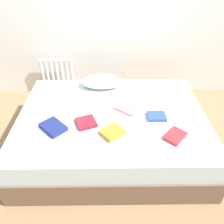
% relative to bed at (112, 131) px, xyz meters
% --- Properties ---
extents(ground_plane, '(8.00, 8.00, 0.00)m').
position_rel_bed_xyz_m(ground_plane, '(0.00, 0.00, -0.25)').
color(ground_plane, '#93704C').
extents(bed, '(2.00, 1.50, 0.50)m').
position_rel_bed_xyz_m(bed, '(0.00, 0.00, 0.00)').
color(bed, brown).
rests_on(bed, ground).
extents(radiator, '(0.49, 0.04, 0.46)m').
position_rel_bed_xyz_m(radiator, '(-0.82, 1.20, 0.11)').
color(radiator, white).
rests_on(radiator, ground).
extents(pillow, '(0.51, 0.29, 0.15)m').
position_rel_bed_xyz_m(pillow, '(-0.11, 0.56, 0.33)').
color(pillow, white).
rests_on(pillow, bed).
extents(textbook_blue, '(0.19, 0.15, 0.03)m').
position_rel_bed_xyz_m(textbook_blue, '(0.46, -0.08, 0.27)').
color(textbook_blue, '#2847B7').
rests_on(textbook_blue, bed).
extents(textbook_navy, '(0.30, 0.30, 0.04)m').
position_rel_bed_xyz_m(textbook_navy, '(-0.57, -0.24, 0.27)').
color(textbook_navy, navy).
rests_on(textbook_navy, bed).
extents(textbook_maroon, '(0.24, 0.24, 0.03)m').
position_rel_bed_xyz_m(textbook_maroon, '(-0.26, -0.17, 0.27)').
color(textbook_maroon, maroon).
rests_on(textbook_maroon, bed).
extents(textbook_pink, '(0.29, 0.27, 0.02)m').
position_rel_bed_xyz_m(textbook_pink, '(0.15, 0.07, 0.26)').
color(textbook_pink, pink).
rests_on(textbook_pink, bed).
extents(textbook_orange, '(0.26, 0.26, 0.04)m').
position_rel_bed_xyz_m(textbook_orange, '(-0.00, -0.32, 0.27)').
color(textbook_orange, orange).
rests_on(textbook_orange, bed).
extents(textbook_red, '(0.25, 0.26, 0.03)m').
position_rel_bed_xyz_m(textbook_red, '(0.58, -0.37, 0.27)').
color(textbook_red, red).
rests_on(textbook_red, bed).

